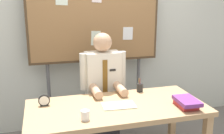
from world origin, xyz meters
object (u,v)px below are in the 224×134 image
Objects in this scene: book_stack at (187,102)px; open_notebook at (119,105)px; desk at (117,113)px; bulletin_board at (95,19)px; person at (103,94)px; pen_holder at (140,87)px; coffee_mug at (85,115)px; desk_clock at (44,101)px.

book_stack is 0.66m from open_notebook.
desk is 0.69m from book_stack.
open_notebook is (0.01, -1.00, -0.78)m from bulletin_board.
book_stack is at bearing -50.81° from person.
open_notebook is (-0.63, 0.20, -0.04)m from book_stack.
pen_holder is (0.37, -0.66, -0.73)m from bulletin_board.
bulletin_board reaches higher than coffee_mug.
pen_holder reaches higher than book_stack.
pen_holder is at bearing -34.87° from person.
person is at bearing 29.55° from desk_clock.
book_stack reaches higher than desk.
coffee_mug is 0.91m from pen_holder.
coffee_mug reaches higher than desk.
desk is 20.09× the size of coffee_mug.
book_stack is (0.65, -0.79, 0.13)m from person.
coffee_mug is at bearing -149.95° from open_notebook.
bulletin_board is 1.47m from coffee_mug.
person reaches higher than book_stack.
bulletin_board is at bearing 73.69° from coffee_mug.
pen_holder reaches higher than open_notebook.
desk is 0.09m from open_notebook.
coffee_mug is (-0.36, -1.22, -0.74)m from bulletin_board.
pen_holder is at bearing 117.42° from book_stack.
desk is at bearing 161.46° from book_stack.
pen_holder is at bearing -61.05° from bulletin_board.
person is 12.05× the size of desk_clock.
desk is 0.84× the size of bulletin_board.
coffee_mug is (-1.00, -0.02, -0.00)m from book_stack.
coffee_mug reaches higher than book_stack.
pen_holder is (-0.28, 0.54, 0.00)m from book_stack.
bulletin_board reaches higher than desk.
pen_holder is at bearing 7.32° from desk_clock.
bulletin_board is 24.02× the size of coffee_mug.
person is at bearing 145.13° from pen_holder.
desk is at bearing -90.00° from person.
bulletin_board reaches higher than open_notebook.
desk is 1.28× the size of person.
desk_clock is 1.07m from pen_holder.
desk_clock reaches higher than book_stack.
desk is at bearing -14.82° from desk_clock.
desk is 0.44m from coffee_mug.
person reaches higher than desk.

